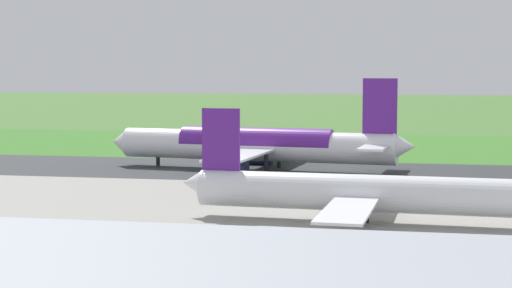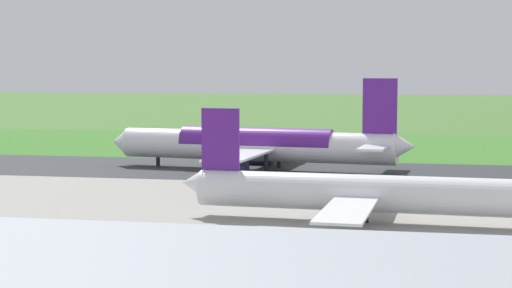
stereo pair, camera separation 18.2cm
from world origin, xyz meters
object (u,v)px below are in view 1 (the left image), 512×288
Objects in this scene: no_stopping_sign at (312,142)px; airliner_parked_mid at (364,192)px; airliner_main at (258,145)px; traffic_cone_orange at (276,147)px.

airliner_parked_mid is at bearing 100.87° from no_stopping_sign.
airliner_main is 37.68m from no_stopping_sign.
airliner_parked_mid reaches higher than no_stopping_sign.
airliner_main is at bearing 82.60° from no_stopping_sign.
airliner_parked_mid is at bearing 105.92° from traffic_cone_orange.
no_stopping_sign is (-4.84, -37.27, -2.67)m from airliner_main.
airliner_parked_mid is 86.75m from traffic_cone_orange.
traffic_cone_orange is (23.77, -83.36, -3.23)m from airliner_parked_mid.
traffic_cone_orange is (3.09, -38.15, -4.08)m from airliner_main.
airliner_main is 98.43× the size of traffic_cone_orange.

